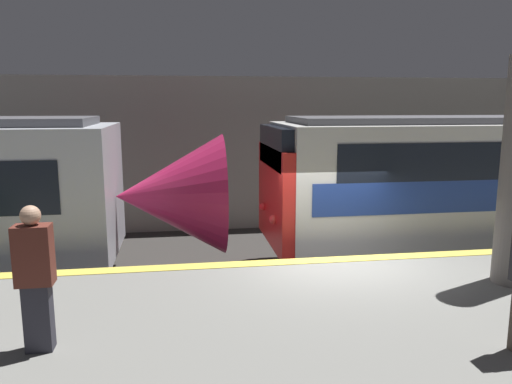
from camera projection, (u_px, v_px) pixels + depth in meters
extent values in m
plane|color=#33302D|center=(333.00, 317.00, 8.90)|extent=(120.00, 120.00, 0.00)
cube|color=slate|center=(383.00, 346.00, 6.69)|extent=(40.00, 4.33, 1.12)
cube|color=#EAD14C|center=(338.00, 259.00, 8.55)|extent=(40.00, 0.30, 0.01)
cube|color=#9E998E|center=(268.00, 154.00, 14.96)|extent=(50.00, 0.15, 4.52)
cone|color=#B21E4C|center=(170.00, 195.00, 10.35)|extent=(2.20, 2.51, 2.51)
sphere|color=#F2EFCC|center=(216.00, 212.00, 10.56)|extent=(0.20, 0.20, 0.20)
cube|color=red|center=(275.00, 196.00, 10.69)|extent=(0.25, 2.81, 2.11)
cube|color=black|center=(275.00, 147.00, 10.51)|extent=(0.25, 2.52, 0.84)
sphere|color=#EA4C42|center=(273.00, 220.00, 10.11)|extent=(0.18, 0.18, 0.18)
sphere|color=#EA4C42|center=(263.00, 207.00, 11.36)|extent=(0.18, 0.18, 0.18)
cube|color=#2D2D38|center=(39.00, 317.00, 5.39)|extent=(0.28, 0.20, 0.75)
cube|color=brown|center=(34.00, 255.00, 5.26)|extent=(0.38, 0.24, 0.65)
sphere|color=tan|center=(30.00, 215.00, 5.19)|extent=(0.21, 0.21, 0.21)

